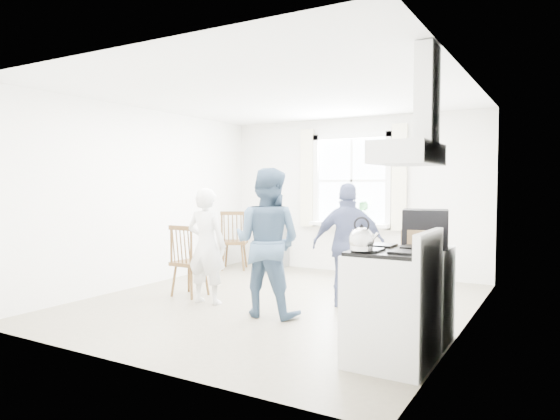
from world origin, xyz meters
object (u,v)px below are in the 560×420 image
Objects in this scene: person_right at (349,245)px; gas_stove at (393,305)px; person_mid at (267,242)px; low_cabinet at (422,294)px; person_left at (207,246)px; stereo_stack at (425,229)px; windsor_chair_b at (184,253)px; windsor_chair_a at (233,234)px.

gas_stove is at bearing 106.24° from person_right.
gas_stove is 1.89m from person_mid.
person_left is (-2.71, 0.16, 0.27)m from low_cabinet.
stereo_stack is 0.28× the size of person_mid.
gas_stove is 0.70m from low_cabinet.
windsor_chair_b is at bearing 173.97° from stereo_stack.
person_mid is (-1.80, 0.12, -0.24)m from stereo_stack.
stereo_stack reaches higher than windsor_chair_b.
stereo_stack is (0.10, 0.64, 0.60)m from gas_stove.
person_right reaches higher than low_cabinet.
low_cabinet is 0.60× the size of person_right.
person_mid is at bearing 177.95° from low_cabinet.
gas_stove is 1.08× the size of windsor_chair_a.
person_left reaches higher than low_cabinet.
gas_stove is 2.39× the size of stereo_stack.
person_left is 0.96m from person_mid.
person_right is at bearing 123.22° from gas_stove.
person_right is at bearing -161.32° from person_left.
stereo_stack is (0.03, -0.06, 0.63)m from low_cabinet.
person_left is at bearing -62.47° from windsor_chair_a.
low_cabinet is 1.92× the size of stereo_stack.
low_cabinet is 0.62× the size of person_left.
person_mid reaches higher than stereo_stack.
low_cabinet is 1.48m from person_right.
person_right reaches higher than person_left.
gas_stove reaches higher than windsor_chair_a.
person_right is (-1.16, 0.96, -0.33)m from stereo_stack.
person_left is (0.46, -0.12, 0.14)m from windsor_chair_b.
low_cabinet is 3.19m from windsor_chair_b.
person_left reaches higher than gas_stove.
person_mid is at bearing 35.80° from person_right.
person_left is at bearing -14.45° from windsor_chair_b.
person_mid reaches higher than windsor_chair_a.
windsor_chair_b is 0.64× the size of person_right.
windsor_chair_a is at bearing 141.39° from gas_stove.
person_mid is at bearing -8.81° from windsor_chair_b.
person_mid is (-1.76, 0.06, 0.39)m from low_cabinet.
stereo_stack is 0.32× the size of person_left.
windsor_chair_b is 2.15m from person_right.
windsor_chair_a is at bearing -52.82° from person_mid.
low_cabinet is at bearing -31.02° from windsor_chair_a.
windsor_chair_b is 1.45m from person_mid.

